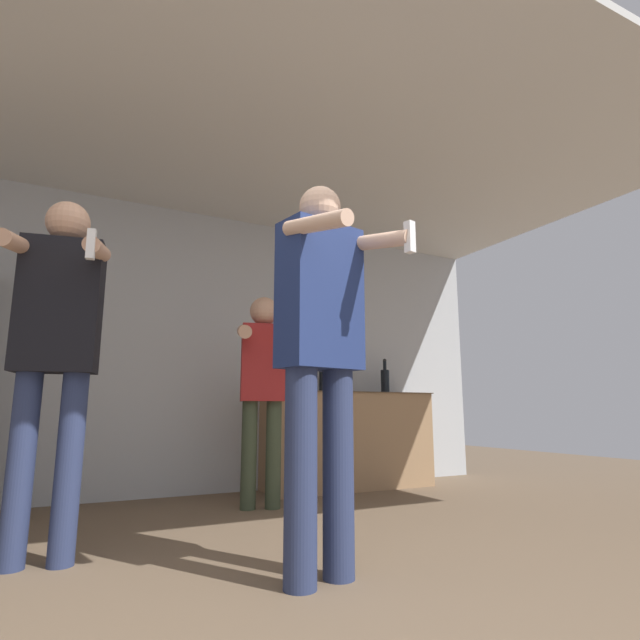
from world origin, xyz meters
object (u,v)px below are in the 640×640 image
person_woman_foreground (321,347)px  person_spectator_back (263,377)px  bottle_brown_liquor (385,380)px  bottle_red_label (334,384)px  bottle_clear_vodka (347,379)px  person_man_side (57,338)px  bottle_dark_rum (323,378)px  bottle_short_whiskey (301,380)px

person_woman_foreground → person_spectator_back: 1.68m
bottle_brown_liquor → person_woman_foreground: bearing=-129.9°
bottle_red_label → bottle_clear_vodka: (0.14, 0.00, 0.05)m
bottle_clear_vodka → person_spectator_back: 1.30m
bottle_clear_vodka → person_man_side: person_man_side is taller
person_woman_foreground → bottle_brown_liquor: bearing=50.1°
person_man_side → person_spectator_back: person_man_side is taller
bottle_dark_rum → bottle_short_whiskey: 0.24m
bottle_dark_rum → bottle_clear_vodka: 0.27m
bottle_clear_vodka → person_man_side: size_ratio=0.19×
bottle_brown_liquor → person_man_side: person_man_side is taller
bottle_brown_liquor → bottle_red_label: bearing=180.0°
bottle_clear_vodka → person_man_side: 2.96m
bottle_brown_liquor → person_man_side: 3.36m
bottle_dark_rum → bottle_clear_vodka: bearing=0.0°
bottle_dark_rum → person_man_side: bearing=-146.4°
bottle_red_label → person_woman_foreground: size_ratio=0.13×
bottle_short_whiskey → person_spectator_back: person_spectator_back is taller
bottle_brown_liquor → person_man_side: bearing=-153.3°
bottle_dark_rum → bottle_red_label: size_ratio=1.46×
bottle_short_whiskey → bottle_brown_liquor: size_ratio=0.86×
bottle_short_whiskey → person_spectator_back: bearing=-133.6°
bottle_short_whiskey → bottle_dark_rum: bearing=-0.0°
bottle_red_label → person_spectator_back: 1.18m
bottle_red_label → person_man_side: size_ratio=0.12×
bottle_red_label → person_spectator_back: person_spectator_back is taller
person_woman_foreground → bottle_dark_rum: bearing=62.5°
bottle_short_whiskey → bottle_brown_liquor: (0.96, 0.00, 0.02)m
bottle_brown_liquor → person_spectator_back: person_spectator_back is taller
bottle_dark_rum → bottle_brown_liquor: bottle_brown_liquor is taller
bottle_brown_liquor → bottle_clear_vodka: (-0.46, 0.00, -0.00)m
bottle_dark_rum → person_woman_foreground: bearing=-117.5°
bottle_brown_liquor → bottle_clear_vodka: 0.46m
person_man_side → person_spectator_back: bearing=31.1°
bottle_dark_rum → person_woman_foreground: person_woman_foreground is taller
person_woman_foreground → person_man_side: 1.34m
bottle_short_whiskey → person_woman_foreground: bearing=-112.7°
person_woman_foreground → person_spectator_back: size_ratio=1.11×
bottle_red_label → person_woman_foreground: bearing=-119.9°
bottle_clear_vodka → bottle_brown_liquor: bearing=-0.0°
bottle_dark_rum → person_spectator_back: 1.08m
person_man_side → bottle_clear_vodka: bearing=30.7°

